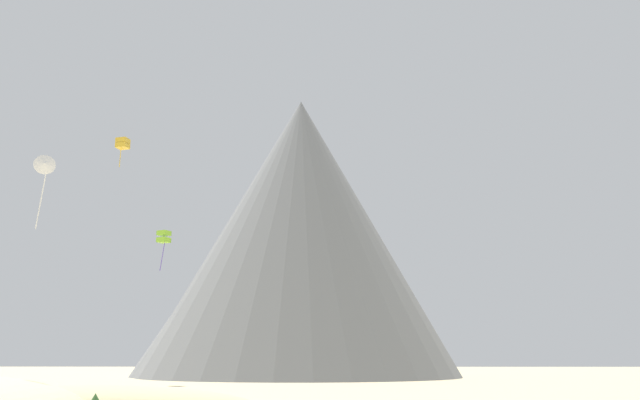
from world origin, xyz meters
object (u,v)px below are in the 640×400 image
object	(u,v)px
kite_gold_high	(123,144)
kite_lime_mid	(164,237)
kite_white_mid	(44,166)
rock_massif	(293,246)

from	to	relation	value
kite_gold_high	kite_lime_mid	xyz separation A→B (m)	(3.25, 8.59, -9.71)
kite_white_mid	kite_gold_high	bearing A→B (deg)	72.59
rock_massif	kite_gold_high	distance (m)	42.29
kite_gold_high	kite_white_mid	world-z (taller)	kite_gold_high
rock_massif	kite_white_mid	bearing A→B (deg)	-100.83
kite_gold_high	kite_white_mid	bearing A→B (deg)	-160.63
kite_white_mid	kite_lime_mid	size ratio (longest dim) A/B	1.08
kite_gold_high	kite_lime_mid	distance (m)	13.37
rock_massif	kite_lime_mid	bearing A→B (deg)	-116.35
kite_white_mid	kite_lime_mid	bearing A→B (deg)	66.23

